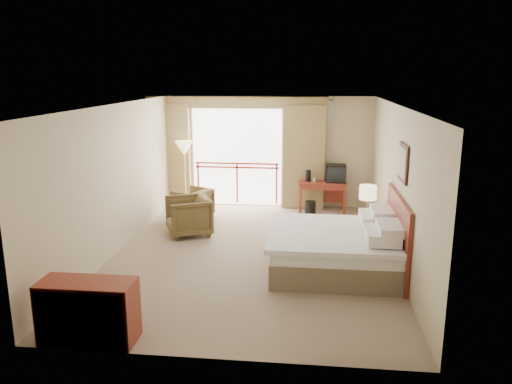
# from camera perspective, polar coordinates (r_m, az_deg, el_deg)

# --- Properties ---
(floor) EXTENTS (7.00, 7.00, 0.00)m
(floor) POSITION_cam_1_polar(r_m,az_deg,el_deg) (9.24, -0.37, -7.04)
(floor) COLOR #88735B
(floor) RESTS_ON ground
(ceiling) EXTENTS (7.00, 7.00, 0.00)m
(ceiling) POSITION_cam_1_polar(r_m,az_deg,el_deg) (8.68, -0.39, 9.91)
(ceiling) COLOR white
(ceiling) RESTS_ON wall_back
(wall_back) EXTENTS (5.00, 0.00, 5.00)m
(wall_back) POSITION_cam_1_polar(r_m,az_deg,el_deg) (12.29, 1.52, 4.62)
(wall_back) COLOR beige
(wall_back) RESTS_ON ground
(wall_front) EXTENTS (5.00, 0.00, 5.00)m
(wall_front) POSITION_cam_1_polar(r_m,az_deg,el_deg) (5.53, -4.63, -6.54)
(wall_front) COLOR beige
(wall_front) RESTS_ON ground
(wall_left) EXTENTS (0.00, 7.00, 7.00)m
(wall_left) POSITION_cam_1_polar(r_m,az_deg,el_deg) (9.48, -15.57, 1.47)
(wall_left) COLOR beige
(wall_left) RESTS_ON ground
(wall_right) EXTENTS (0.00, 7.00, 7.00)m
(wall_right) POSITION_cam_1_polar(r_m,az_deg,el_deg) (8.93, 15.77, 0.74)
(wall_right) COLOR beige
(wall_right) RESTS_ON ground
(balcony_door) EXTENTS (2.40, 0.00, 2.40)m
(balcony_door) POSITION_cam_1_polar(r_m,az_deg,el_deg) (12.38, -2.19, 3.98)
(balcony_door) COLOR white
(balcony_door) RESTS_ON wall_back
(balcony_railing) EXTENTS (2.09, 0.03, 1.02)m
(balcony_railing) POSITION_cam_1_polar(r_m,az_deg,el_deg) (12.43, -2.18, 2.20)
(balcony_railing) COLOR #AA200E
(balcony_railing) RESTS_ON wall_back
(curtain_left) EXTENTS (1.00, 0.26, 2.50)m
(curtain_left) POSITION_cam_1_polar(r_m,az_deg,el_deg) (12.60, -9.74, 4.19)
(curtain_left) COLOR olive
(curtain_left) RESTS_ON wall_back
(curtain_right) EXTENTS (1.00, 0.26, 2.50)m
(curtain_right) POSITION_cam_1_polar(r_m,az_deg,el_deg) (12.11, 5.48, 3.96)
(curtain_right) COLOR olive
(curtain_right) RESTS_ON wall_back
(valance) EXTENTS (4.40, 0.22, 0.28)m
(valance) POSITION_cam_1_polar(r_m,az_deg,el_deg) (12.13, -2.32, 10.20)
(valance) COLOR olive
(valance) RESTS_ON wall_back
(hvac_vent) EXTENTS (0.50, 0.04, 0.50)m
(hvac_vent) POSITION_cam_1_polar(r_m,az_deg,el_deg) (12.11, 7.76, 9.13)
(hvac_vent) COLOR silver
(hvac_vent) RESTS_ON wall_back
(bed) EXTENTS (2.13, 2.06, 0.97)m
(bed) POSITION_cam_1_polar(r_m,az_deg,el_deg) (8.51, 9.27, -6.37)
(bed) COLOR brown
(bed) RESTS_ON floor
(headboard) EXTENTS (0.06, 2.10, 1.30)m
(headboard) POSITION_cam_1_polar(r_m,az_deg,el_deg) (8.53, 15.84, -4.73)
(headboard) COLOR maroon
(headboard) RESTS_ON wall_right
(framed_art) EXTENTS (0.04, 0.72, 0.60)m
(framed_art) POSITION_cam_1_polar(r_m,az_deg,el_deg) (8.25, 16.44, 3.22)
(framed_art) COLOR black
(framed_art) RESTS_ON wall_right
(nightstand) EXTENTS (0.39, 0.46, 0.54)m
(nightstand) POSITION_cam_1_polar(r_m,az_deg,el_deg) (9.94, 12.48, -4.24)
(nightstand) COLOR maroon
(nightstand) RESTS_ON floor
(table_lamp) EXTENTS (0.33, 0.33, 0.58)m
(table_lamp) POSITION_cam_1_polar(r_m,az_deg,el_deg) (9.79, 12.67, -0.12)
(table_lamp) COLOR tan
(table_lamp) RESTS_ON nightstand
(phone) EXTENTS (0.17, 0.14, 0.07)m
(phone) POSITION_cam_1_polar(r_m,az_deg,el_deg) (9.70, 12.37, -2.77)
(phone) COLOR black
(phone) RESTS_ON nightstand
(desk) EXTENTS (1.12, 0.54, 0.73)m
(desk) POSITION_cam_1_polar(r_m,az_deg,el_deg) (12.01, 7.61, 0.50)
(desk) COLOR maroon
(desk) RESTS_ON floor
(tv) EXTENTS (0.46, 0.37, 0.42)m
(tv) POSITION_cam_1_polar(r_m,az_deg,el_deg) (11.89, 9.11, 2.12)
(tv) COLOR black
(tv) RESTS_ON desk
(coffee_maker) EXTENTS (0.13, 0.13, 0.27)m
(coffee_maker) POSITION_cam_1_polar(r_m,az_deg,el_deg) (11.90, 5.97, 1.85)
(coffee_maker) COLOR black
(coffee_maker) RESTS_ON desk
(cup) EXTENTS (0.08, 0.08, 0.09)m
(cup) POSITION_cam_1_polar(r_m,az_deg,el_deg) (11.87, 6.68, 1.38)
(cup) COLOR white
(cup) RESTS_ON desk
(wastebasket) EXTENTS (0.31, 0.31, 0.31)m
(wastebasket) POSITION_cam_1_polar(r_m,az_deg,el_deg) (11.79, 6.23, -1.78)
(wastebasket) COLOR black
(wastebasket) RESTS_ON floor
(armchair_far) EXTENTS (0.99, 0.99, 0.68)m
(armchair_far) POSITION_cam_1_polar(r_m,az_deg,el_deg) (11.59, -7.21, -2.87)
(armchair_far) COLOR #4E3F21
(armchair_far) RESTS_ON floor
(armchair_near) EXTENTS (1.13, 1.12, 0.78)m
(armchair_near) POSITION_cam_1_polar(r_m,az_deg,el_deg) (10.40, -7.64, -4.81)
(armchair_near) COLOR #4E3F21
(armchair_near) RESTS_ON floor
(side_table) EXTENTS (0.51, 0.51, 0.55)m
(side_table) POSITION_cam_1_polar(r_m,az_deg,el_deg) (11.00, -8.54, -1.75)
(side_table) COLOR black
(side_table) RESTS_ON floor
(book) EXTENTS (0.24, 0.26, 0.02)m
(book) POSITION_cam_1_polar(r_m,az_deg,el_deg) (10.96, -8.57, -0.85)
(book) COLOR white
(book) RESTS_ON side_table
(floor_lamp) EXTENTS (0.42, 0.42, 1.65)m
(floor_lamp) POSITION_cam_1_polar(r_m,az_deg,el_deg) (12.09, -8.23, 4.69)
(floor_lamp) COLOR tan
(floor_lamp) RESTS_ON floor
(dresser) EXTENTS (1.17, 0.50, 0.78)m
(dresser) POSITION_cam_1_polar(r_m,az_deg,el_deg) (6.61, -18.64, -12.80)
(dresser) COLOR maroon
(dresser) RESTS_ON floor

